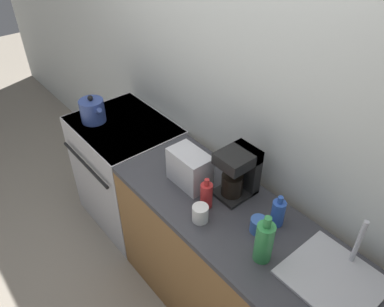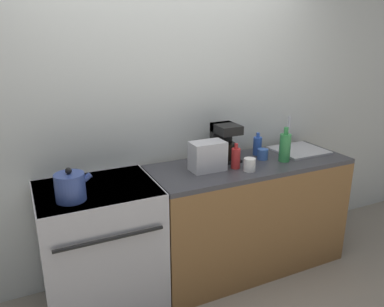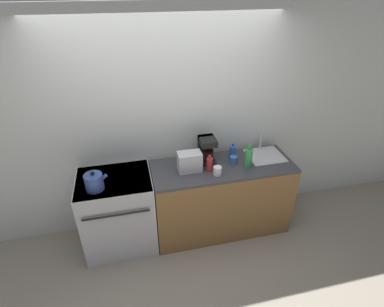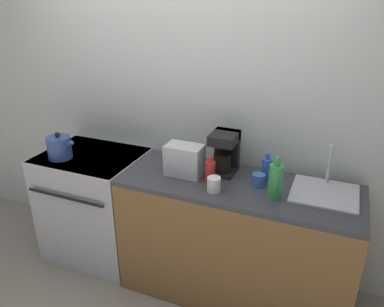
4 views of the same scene
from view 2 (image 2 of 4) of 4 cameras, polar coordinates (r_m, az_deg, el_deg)
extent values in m
plane|color=gray|center=(2.98, 1.52, -22.05)|extent=(12.00, 12.00, 0.00)
cube|color=silver|center=(2.98, -4.31, 5.95)|extent=(8.00, 0.05, 2.60)
cube|color=#B7B7BC|center=(2.79, -13.68, -13.92)|extent=(0.79, 0.63, 0.93)
cube|color=black|center=(2.58, -14.42, -5.23)|extent=(0.77, 0.62, 0.02)
cylinder|color=black|center=(2.44, -17.90, -6.89)|extent=(0.20, 0.20, 0.01)
cylinder|color=black|center=(2.49, -9.79, -5.64)|extent=(0.20, 0.20, 0.01)
cylinder|color=black|center=(2.68, -18.73, -4.67)|extent=(0.20, 0.20, 0.01)
cylinder|color=black|center=(2.73, -11.34, -3.59)|extent=(0.20, 0.20, 0.01)
cylinder|color=black|center=(2.37, -12.32, -12.61)|extent=(0.67, 0.02, 0.02)
cube|color=brown|center=(3.20, 8.50, -9.55)|extent=(1.63, 0.61, 0.90)
cube|color=#38383D|center=(3.02, 8.90, -1.64)|extent=(1.63, 0.61, 0.04)
cylinder|color=#33478C|center=(2.40, -18.07, -4.90)|extent=(0.18, 0.18, 0.17)
sphere|color=black|center=(2.36, -18.32, -2.52)|extent=(0.04, 0.04, 0.04)
cylinder|color=#33478C|center=(2.40, -16.10, -3.84)|extent=(0.10, 0.04, 0.09)
cube|color=#BCBCC1|center=(2.77, 2.39, -0.40)|extent=(0.26, 0.16, 0.22)
cube|color=black|center=(2.72, 1.58, 1.59)|extent=(0.03, 0.11, 0.01)
cube|color=black|center=(2.76, 3.25, 1.81)|extent=(0.03, 0.11, 0.01)
cube|color=black|center=(3.03, 5.15, -0.81)|extent=(0.18, 0.23, 0.02)
cube|color=black|center=(3.06, 4.43, 2.08)|extent=(0.18, 0.06, 0.30)
cube|color=black|center=(2.96, 5.28, 3.78)|extent=(0.18, 0.23, 0.07)
cylinder|color=black|center=(2.99, 5.46, 0.40)|extent=(0.12, 0.12, 0.13)
cube|color=#B7B7BC|center=(3.39, 15.97, 0.51)|extent=(0.41, 0.39, 0.01)
cylinder|color=silver|center=(3.46, 14.51, 3.28)|extent=(0.02, 0.02, 0.28)
cylinder|color=#B72828|center=(2.84, 6.68, -0.74)|extent=(0.07, 0.07, 0.15)
cylinder|color=#B72828|center=(2.81, 6.75, 1.12)|extent=(0.03, 0.03, 0.04)
cylinder|color=#2D56B7|center=(3.18, 9.93, 1.12)|extent=(0.07, 0.07, 0.15)
cylinder|color=#2D56B7|center=(3.15, 10.03, 2.78)|extent=(0.03, 0.03, 0.04)
cylinder|color=#338C47|center=(3.06, 13.97, 0.86)|extent=(0.09, 0.09, 0.22)
cylinder|color=#338C47|center=(3.02, 14.16, 3.38)|extent=(0.04, 0.04, 0.06)
cylinder|color=#3860B2|center=(3.09, 10.72, -0.10)|extent=(0.09, 0.09, 0.09)
cylinder|color=white|center=(2.80, 8.76, -1.69)|extent=(0.09, 0.09, 0.10)
camera|label=1|loc=(2.89, 42.07, 24.16)|focal=35.00mm
camera|label=3|loc=(1.14, 113.96, 45.92)|focal=28.00mm
camera|label=4|loc=(2.21, 63.26, 14.17)|focal=35.00mm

